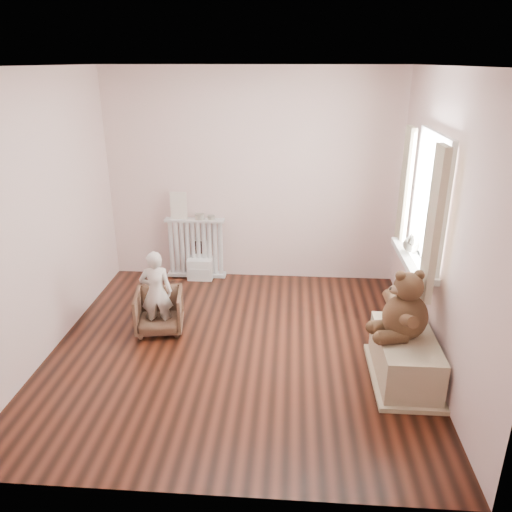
# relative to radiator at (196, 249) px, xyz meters

# --- Properties ---
(floor) EXTENTS (3.60, 3.60, 0.01)m
(floor) POSITION_rel_radiator_xyz_m (0.71, -1.68, -0.39)
(floor) COLOR black
(floor) RESTS_ON ground
(ceiling) EXTENTS (3.60, 3.60, 0.01)m
(ceiling) POSITION_rel_radiator_xyz_m (0.71, -1.68, 2.21)
(ceiling) COLOR white
(ceiling) RESTS_ON ground
(back_wall) EXTENTS (3.60, 0.02, 2.60)m
(back_wall) POSITION_rel_radiator_xyz_m (0.71, 0.12, 0.91)
(back_wall) COLOR beige
(back_wall) RESTS_ON ground
(front_wall) EXTENTS (3.60, 0.02, 2.60)m
(front_wall) POSITION_rel_radiator_xyz_m (0.71, -3.48, 0.91)
(front_wall) COLOR beige
(front_wall) RESTS_ON ground
(left_wall) EXTENTS (0.02, 3.60, 2.60)m
(left_wall) POSITION_rel_radiator_xyz_m (-1.09, -1.68, 0.91)
(left_wall) COLOR beige
(left_wall) RESTS_ON ground
(right_wall) EXTENTS (0.02, 3.60, 2.60)m
(right_wall) POSITION_rel_radiator_xyz_m (2.51, -1.68, 0.91)
(right_wall) COLOR beige
(right_wall) RESTS_ON ground
(window) EXTENTS (0.03, 0.90, 1.10)m
(window) POSITION_rel_radiator_xyz_m (2.47, -1.38, 1.06)
(window) COLOR white
(window) RESTS_ON right_wall
(window_sill) EXTENTS (0.22, 1.10, 0.06)m
(window_sill) POSITION_rel_radiator_xyz_m (2.38, -1.38, 0.48)
(window_sill) COLOR silver
(window_sill) RESTS_ON right_wall
(curtain_left) EXTENTS (0.06, 0.26, 1.30)m
(curtain_left) POSITION_rel_radiator_xyz_m (2.36, -1.95, 1.00)
(curtain_left) COLOR #B8AB8A
(curtain_left) RESTS_ON right_wall
(curtain_right) EXTENTS (0.06, 0.26, 1.30)m
(curtain_right) POSITION_rel_radiator_xyz_m (2.36, -0.81, 1.00)
(curtain_right) COLOR #B8AB8A
(curtain_right) RESTS_ON right_wall
(radiator) EXTENTS (0.75, 0.14, 0.79)m
(radiator) POSITION_rel_radiator_xyz_m (0.00, 0.00, 0.00)
(radiator) COLOR silver
(radiator) RESTS_ON floor
(paper_doll) EXTENTS (0.21, 0.02, 0.34)m
(paper_doll) POSITION_rel_radiator_xyz_m (-0.19, 0.00, 0.57)
(paper_doll) COLOR beige
(paper_doll) RESTS_ON radiator
(tin_a) EXTENTS (0.11, 0.11, 0.07)m
(tin_a) POSITION_rel_radiator_xyz_m (0.07, 0.00, 0.44)
(tin_a) COLOR #A59E8C
(tin_a) RESTS_ON radiator
(tin_b) EXTENTS (0.09, 0.09, 0.05)m
(tin_b) POSITION_rel_radiator_xyz_m (0.21, 0.00, 0.43)
(tin_b) COLOR #A59E8C
(tin_b) RESTS_ON radiator
(toy_vanity) EXTENTS (0.32, 0.23, 0.50)m
(toy_vanity) POSITION_rel_radiator_xyz_m (0.06, -0.03, -0.11)
(toy_vanity) COLOR silver
(toy_vanity) RESTS_ON floor
(armchair) EXTENTS (0.54, 0.55, 0.44)m
(armchair) POSITION_rel_radiator_xyz_m (-0.13, -1.39, -0.17)
(armchair) COLOR #513625
(armchair) RESTS_ON floor
(child) EXTENTS (0.35, 0.26, 0.88)m
(child) POSITION_rel_radiator_xyz_m (-0.13, -1.44, 0.07)
(child) COLOR beige
(child) RESTS_ON armchair
(toy_bench) EXTENTS (0.48, 0.91, 0.43)m
(toy_bench) POSITION_rel_radiator_xyz_m (2.23, -2.08, -0.19)
(toy_bench) COLOR #B9AD8A
(toy_bench) RESTS_ON floor
(teddy_bear) EXTENTS (0.56, 0.47, 0.61)m
(teddy_bear) POSITION_rel_radiator_xyz_m (2.19, -2.08, 0.28)
(teddy_bear) COLOR #372415
(teddy_bear) RESTS_ON toy_bench
(plush_cat) EXTENTS (0.17, 0.26, 0.21)m
(plush_cat) POSITION_rel_radiator_xyz_m (2.37, -1.28, 0.61)
(plush_cat) COLOR #6D685C
(plush_cat) RESTS_ON window_sill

